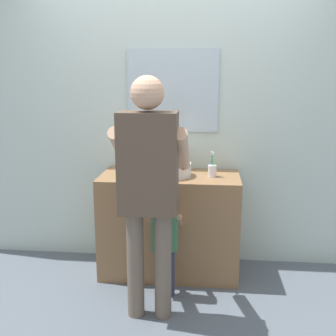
{
  "coord_description": "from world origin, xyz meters",
  "views": [
    {
      "loc": [
        0.31,
        -3.01,
        1.69
      ],
      "look_at": [
        0.0,
        0.15,
        0.96
      ],
      "focal_mm": 44.19,
      "sensor_mm": 36.0,
      "label": 1
    }
  ],
  "objects": [
    {
      "name": "ground_plane",
      "position": [
        0.0,
        0.0,
        0.0
      ],
      "size": [
        14.0,
        14.0,
        0.0
      ],
      "primitive_type": "plane",
      "color": "slate"
    },
    {
      "name": "back_wall",
      "position": [
        0.0,
        0.62,
        1.35
      ],
      "size": [
        4.4,
        0.1,
        2.7
      ],
      "color": "silver",
      "rests_on": "ground"
    },
    {
      "name": "vanity_cabinet",
      "position": [
        0.0,
        0.3,
        0.43
      ],
      "size": [
        1.15,
        0.54,
        0.86
      ],
      "primitive_type": "cube",
      "color": "olive",
      "rests_on": "ground"
    },
    {
      "name": "sink_basin",
      "position": [
        0.0,
        0.28,
        0.92
      ],
      "size": [
        0.36,
        0.36,
        0.11
      ],
      "color": "silver",
      "rests_on": "vanity_cabinet"
    },
    {
      "name": "faucet",
      "position": [
        0.0,
        0.5,
        0.94
      ],
      "size": [
        0.18,
        0.14,
        0.18
      ],
      "color": "#B7BABF",
      "rests_on": "vanity_cabinet"
    },
    {
      "name": "toothbrush_cup",
      "position": [
        0.35,
        0.29,
        0.91
      ],
      "size": [
        0.07,
        0.07,
        0.21
      ],
      "color": "silver",
      "rests_on": "vanity_cabinet"
    },
    {
      "name": "child_toddler",
      "position": [
        0.0,
        -0.1,
        0.5
      ],
      "size": [
        0.26,
        0.26,
        0.83
      ],
      "color": "#2D334C",
      "rests_on": "ground"
    },
    {
      "name": "adult_parent",
      "position": [
        -0.08,
        -0.38,
        1.01
      ],
      "size": [
        0.52,
        0.55,
        1.68
      ],
      "color": "#6B5B4C",
      "rests_on": "ground"
    }
  ]
}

